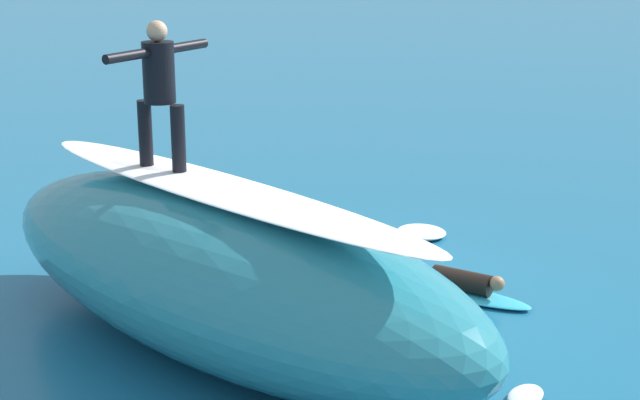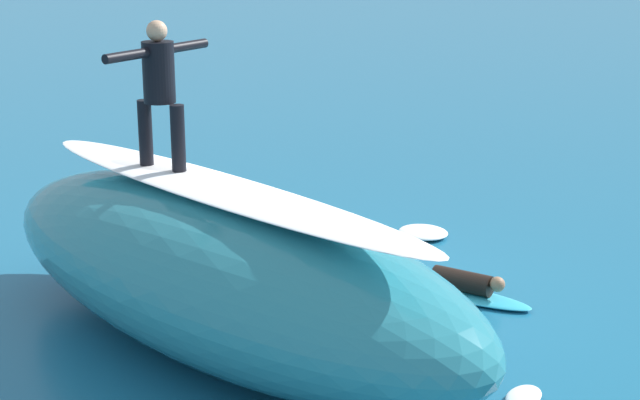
% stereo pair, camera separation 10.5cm
% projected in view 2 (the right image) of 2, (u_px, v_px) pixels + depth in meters
% --- Properties ---
extents(ground_plane, '(120.00, 120.00, 0.00)m').
position_uv_depth(ground_plane, '(316.00, 290.00, 13.25)').
color(ground_plane, '#196084').
extents(wave_crest, '(8.02, 4.76, 1.84)m').
position_uv_depth(wave_crest, '(221.00, 271.00, 11.30)').
color(wave_crest, teal).
rests_on(wave_crest, ground_plane).
extents(wave_foam_lip, '(6.43, 2.77, 0.08)m').
position_uv_depth(wave_foam_lip, '(219.00, 189.00, 11.03)').
color(wave_foam_lip, white).
rests_on(wave_foam_lip, wave_crest).
extents(surfboard_riding, '(2.19, 0.70, 0.08)m').
position_uv_depth(surfboard_riding, '(163.00, 171.00, 11.75)').
color(surfboard_riding, silver).
rests_on(surfboard_riding, wave_crest).
extents(surfer_riding, '(0.67, 1.61, 1.70)m').
position_uv_depth(surfer_riding, '(159.00, 83.00, 11.46)').
color(surfer_riding, black).
rests_on(surfer_riding, surfboard_riding).
extents(surfboard_paddling, '(1.93, 0.62, 0.09)m').
position_uv_depth(surfboard_paddling, '(462.00, 294.00, 13.01)').
color(surfboard_paddling, '#33B2D1').
rests_on(surfboard_paddling, ground_plane).
extents(surfer_paddling, '(1.63, 0.38, 0.29)m').
position_uv_depth(surfer_paddling, '(453.00, 280.00, 13.03)').
color(surfer_paddling, black).
rests_on(surfer_paddling, surfboard_paddling).
extents(foam_patch_near, '(1.00, 0.95, 0.12)m').
position_uv_depth(foam_patch_near, '(423.00, 232.00, 15.42)').
color(foam_patch_near, white).
rests_on(foam_patch_near, ground_plane).
extents(foam_patch_mid, '(0.62, 0.62, 0.15)m').
position_uv_depth(foam_patch_mid, '(285.00, 223.00, 15.83)').
color(foam_patch_mid, white).
rests_on(foam_patch_mid, ground_plane).
extents(foam_patch_far, '(0.35, 0.57, 0.10)m').
position_uv_depth(foam_patch_far, '(524.00, 397.00, 10.29)').
color(foam_patch_far, white).
rests_on(foam_patch_far, ground_plane).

